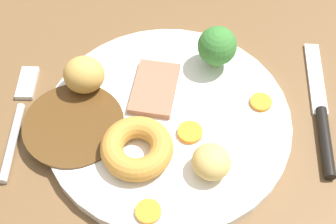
% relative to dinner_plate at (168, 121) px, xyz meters
% --- Properties ---
extents(dining_table, '(1.20, 0.84, 0.04)m').
position_rel_dinner_plate_xyz_m(dining_table, '(0.03, -0.01, -0.02)').
color(dining_table, brown).
rests_on(dining_table, ground).
extents(dinner_plate, '(0.26, 0.26, 0.01)m').
position_rel_dinner_plate_xyz_m(dinner_plate, '(0.00, 0.00, 0.00)').
color(dinner_plate, white).
rests_on(dinner_plate, dining_table).
extents(gravy_pool, '(0.11, 0.11, 0.00)m').
position_rel_dinner_plate_xyz_m(gravy_pool, '(-0.10, -0.00, 0.01)').
color(gravy_pool, '#563819').
rests_on(gravy_pool, dinner_plate).
extents(meat_slice_main, '(0.06, 0.08, 0.01)m').
position_rel_dinner_plate_xyz_m(meat_slice_main, '(-0.01, 0.04, 0.01)').
color(meat_slice_main, '#9E664C').
rests_on(meat_slice_main, dinner_plate).
extents(yorkshire_pudding, '(0.07, 0.07, 0.02)m').
position_rel_dinner_plate_xyz_m(yorkshire_pudding, '(-0.03, -0.04, 0.02)').
color(yorkshire_pudding, '#C68938').
rests_on(yorkshire_pudding, dinner_plate).
extents(roast_potato_left, '(0.05, 0.05, 0.03)m').
position_rel_dinner_plate_xyz_m(roast_potato_left, '(0.04, -0.07, 0.02)').
color(roast_potato_left, '#D8B260').
rests_on(roast_potato_left, dinner_plate).
extents(roast_potato_right, '(0.05, 0.04, 0.04)m').
position_rel_dinner_plate_xyz_m(roast_potato_right, '(-0.09, 0.05, 0.03)').
color(roast_potato_right, tan).
rests_on(roast_potato_right, dinner_plate).
extents(carrot_coin_front, '(0.03, 0.03, 0.01)m').
position_rel_dinner_plate_xyz_m(carrot_coin_front, '(0.02, -0.02, 0.01)').
color(carrot_coin_front, orange).
rests_on(carrot_coin_front, dinner_plate).
extents(carrot_coin_back, '(0.02, 0.02, 0.00)m').
position_rel_dinner_plate_xyz_m(carrot_coin_back, '(-0.03, -0.11, 0.01)').
color(carrot_coin_back, orange).
rests_on(carrot_coin_back, dinner_plate).
extents(carrot_coin_side, '(0.02, 0.02, 0.00)m').
position_rel_dinner_plate_xyz_m(carrot_coin_side, '(0.10, 0.01, 0.01)').
color(carrot_coin_side, orange).
rests_on(carrot_coin_side, dinner_plate).
extents(broccoli_floret, '(0.04, 0.04, 0.05)m').
position_rel_dinner_plate_xyz_m(broccoli_floret, '(0.06, 0.07, 0.04)').
color(broccoli_floret, '#8CB766').
rests_on(broccoli_floret, dinner_plate).
extents(fork, '(0.03, 0.15, 0.01)m').
position_rel_dinner_plate_xyz_m(fork, '(-0.16, 0.02, -0.00)').
color(fork, silver).
rests_on(fork, dining_table).
extents(knife, '(0.04, 0.19, 0.01)m').
position_rel_dinner_plate_xyz_m(knife, '(0.17, -0.00, -0.00)').
color(knife, black).
rests_on(knife, dining_table).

